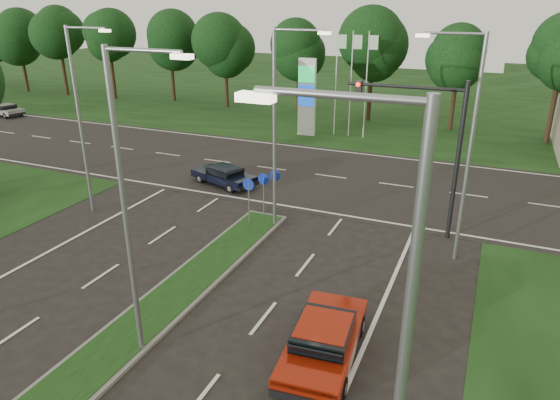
% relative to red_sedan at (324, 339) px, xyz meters
% --- Properties ---
extents(verge_far, '(160.00, 50.00, 0.02)m').
position_rel_red_sedan_xyz_m(verge_far, '(-6.00, 47.12, -0.67)').
color(verge_far, black).
rests_on(verge_far, ground).
extents(cross_road, '(160.00, 12.00, 0.02)m').
position_rel_red_sedan_xyz_m(cross_road, '(-6.00, 16.12, -0.67)').
color(cross_road, black).
rests_on(cross_road, ground).
extents(median_kerb, '(2.00, 26.00, 0.12)m').
position_rel_red_sedan_xyz_m(median_kerb, '(-6.00, -3.88, -0.61)').
color(median_kerb, slate).
rests_on(median_kerb, ground).
extents(streetlight_median_near, '(2.53, 0.22, 9.00)m').
position_rel_red_sedan_xyz_m(streetlight_median_near, '(-5.00, -1.88, 4.40)').
color(streetlight_median_near, gray).
rests_on(streetlight_median_near, ground).
extents(streetlight_median_far, '(2.53, 0.22, 9.00)m').
position_rel_red_sedan_xyz_m(streetlight_median_far, '(-5.00, 8.12, 4.40)').
color(streetlight_median_far, gray).
rests_on(streetlight_median_far, ground).
extents(streetlight_left_far, '(2.53, 0.22, 9.00)m').
position_rel_red_sedan_xyz_m(streetlight_left_far, '(-14.30, 6.12, 4.40)').
color(streetlight_left_far, gray).
rests_on(streetlight_left_far, ground).
extents(streetlight_right_far, '(2.53, 0.22, 9.00)m').
position_rel_red_sedan_xyz_m(streetlight_right_far, '(2.80, 8.12, 4.40)').
color(streetlight_right_far, gray).
rests_on(streetlight_right_far, ground).
extents(streetlight_right_near, '(2.53, 0.22, 9.00)m').
position_rel_red_sedan_xyz_m(streetlight_right_near, '(2.80, -5.88, 4.40)').
color(streetlight_right_near, gray).
rests_on(streetlight_right_near, ground).
extents(traffic_signal, '(5.10, 0.42, 7.00)m').
position_rel_red_sedan_xyz_m(traffic_signal, '(1.19, 10.12, 3.98)').
color(traffic_signal, black).
rests_on(traffic_signal, ground).
extents(median_signs, '(1.16, 1.76, 2.38)m').
position_rel_red_sedan_xyz_m(median_signs, '(-6.00, 8.52, 1.04)').
color(median_signs, gray).
rests_on(median_signs, ground).
extents(gas_pylon, '(5.80, 1.26, 8.00)m').
position_rel_red_sedan_xyz_m(gas_pylon, '(-9.79, 25.17, 2.52)').
color(gas_pylon, silver).
rests_on(gas_pylon, ground).
extents(treeline_far, '(6.00, 6.00, 9.90)m').
position_rel_red_sedan_xyz_m(treeline_far, '(-5.90, 32.05, 6.16)').
color(treeline_far, black).
rests_on(treeline_far, ground).
extents(red_sedan, '(2.29, 4.72, 1.26)m').
position_rel_red_sedan_xyz_m(red_sedan, '(0.00, 0.00, 0.00)').
color(red_sedan, maroon).
rests_on(red_sedan, ground).
extents(navy_sedan, '(4.32, 2.78, 1.10)m').
position_rel_red_sedan_xyz_m(navy_sedan, '(-10.25, 12.24, -0.08)').
color(navy_sedan, black).
rests_on(navy_sedan, ground).
extents(far_car_a, '(4.02, 2.25, 1.09)m').
position_rel_red_sedan_xyz_m(far_car_a, '(-38.47, 20.75, -0.09)').
color(far_car_a, '#9E9E9E').
rests_on(far_car_a, ground).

